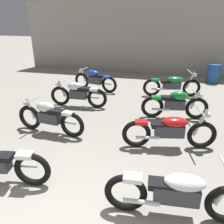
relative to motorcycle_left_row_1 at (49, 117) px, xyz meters
The scene contains 9 objects.
back_wall 7.81m from the motorcycle_left_row_1, 78.41° to the left, with size 13.11×0.24×3.60m, color #9E998E.
motorcycle_left_row_1 is the anchor object (origin of this frame).
motorcycle_left_row_2 1.95m from the motorcycle_left_row_1, 90.04° to the left, with size 1.97×0.48×0.88m.
motorcycle_left_row_3 3.82m from the motorcycle_left_row_1, 90.26° to the left, with size 1.94×0.63×0.88m.
motorcycle_right_row_0 3.77m from the motorcycle_left_row_1, 32.66° to the right, with size 2.17×0.68×0.97m.
motorcycle_right_row_1 3.04m from the motorcycle_left_row_1, ahead, with size 2.14×0.79×0.97m.
motorcycle_right_row_2 3.61m from the motorcycle_left_row_1, 29.18° to the left, with size 1.96×0.59×0.88m.
motorcycle_right_row_3 4.91m from the motorcycle_left_row_1, 51.62° to the left, with size 2.15×0.78×0.97m.
oil_drum 7.99m from the motorcycle_left_row_1, 52.52° to the left, with size 0.59×0.59×0.85m.
Camera 1 is at (1.35, -1.87, 2.87)m, focal length 36.85 mm.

